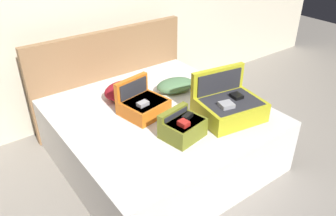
{
  "coord_description": "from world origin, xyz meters",
  "views": [
    {
      "loc": [
        -1.59,
        -1.89,
        2.24
      ],
      "look_at": [
        0.0,
        0.26,
        0.66
      ],
      "focal_mm": 35.98,
      "sensor_mm": 36.0,
      "label": 1
    }
  ],
  "objects": [
    {
      "name": "hard_case_small",
      "position": [
        -0.08,
        -0.07,
        0.66
      ],
      "size": [
        0.38,
        0.34,
        0.22
      ],
      "rotation": [
        0.0,
        0.0,
        0.18
      ],
      "color": "olive",
      "rests_on": "bed"
    },
    {
      "name": "headboard",
      "position": [
        0.0,
        1.38,
        0.56
      ],
      "size": [
        1.9,
        0.08,
        1.11
      ],
      "primitive_type": "cube",
      "color": "olive",
      "rests_on": "ground"
    },
    {
      "name": "pillow_near_headboard",
      "position": [
        -0.16,
        0.83,
        0.65
      ],
      "size": [
        0.39,
        0.28,
        0.18
      ],
      "primitive_type": "ellipsoid",
      "rotation": [
        0.0,
        0.0,
        -0.01
      ],
      "color": "maroon",
      "rests_on": "bed"
    },
    {
      "name": "ground_plane",
      "position": [
        0.0,
        0.0,
        0.0
      ],
      "size": [
        12.0,
        12.0,
        0.0
      ],
      "primitive_type": "plane",
      "color": "gray"
    },
    {
      "name": "hard_case_medium",
      "position": [
        -0.15,
        0.46,
        0.66
      ],
      "size": [
        0.45,
        0.43,
        0.32
      ],
      "rotation": [
        0.0,
        0.0,
        0.19
      ],
      "color": "#D16619",
      "rests_on": "bed"
    },
    {
      "name": "back_wall",
      "position": [
        0.0,
        1.65,
        1.3
      ],
      "size": [
        8.0,
        0.1,
        2.6
      ],
      "primitive_type": "cube",
      "color": "beige",
      "rests_on": "ground"
    },
    {
      "name": "hard_case_large",
      "position": [
        0.46,
        -0.06,
        0.68
      ],
      "size": [
        0.63,
        0.55,
        0.42
      ],
      "rotation": [
        0.0,
        0.0,
        -0.16
      ],
      "color": "gold",
      "rests_on": "bed"
    },
    {
      "name": "pillow_center_head",
      "position": [
        0.38,
        0.64,
        0.63
      ],
      "size": [
        0.46,
        0.34,
        0.14
      ],
      "primitive_type": "ellipsoid",
      "rotation": [
        0.0,
        0.0,
        -0.19
      ],
      "color": "#4C724C",
      "rests_on": "bed"
    },
    {
      "name": "bed",
      "position": [
        0.0,
        0.4,
        0.28
      ],
      "size": [
        1.86,
        1.88,
        0.56
      ],
      "primitive_type": "cube",
      "color": "silver",
      "rests_on": "ground"
    }
  ]
}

